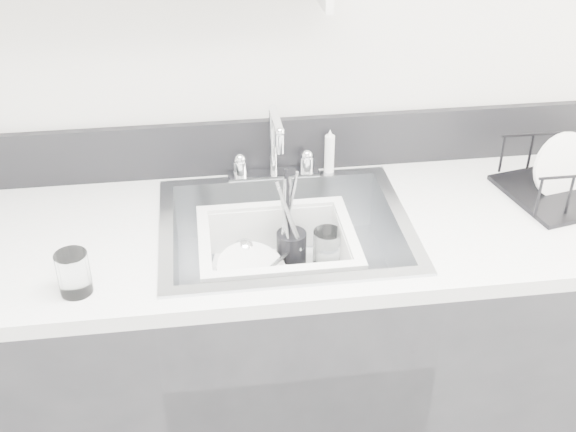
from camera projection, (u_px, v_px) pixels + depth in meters
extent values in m
cube|color=silver|center=(270.00, 43.00, 1.90)|extent=(3.50, 0.02, 2.60)
cube|color=#28282B|center=(286.00, 363.00, 2.11)|extent=(3.20, 0.62, 0.88)
cube|color=white|center=(285.00, 232.00, 1.86)|extent=(3.20, 0.62, 0.04)
cube|color=black|center=(272.00, 145.00, 2.06)|extent=(3.20, 0.02, 0.16)
cube|color=silver|center=(274.00, 175.00, 2.06)|extent=(0.26, 0.06, 0.02)
cylinder|color=silver|center=(240.00, 169.00, 2.03)|extent=(0.04, 0.04, 0.05)
cylinder|color=silver|center=(307.00, 164.00, 2.05)|extent=(0.04, 0.04, 0.05)
cylinder|color=silver|center=(273.00, 143.00, 2.00)|extent=(0.02, 0.02, 0.20)
cylinder|color=silver|center=(276.00, 119.00, 1.88)|extent=(0.02, 0.15, 0.02)
cylinder|color=white|center=(329.00, 152.00, 2.04)|extent=(0.03, 0.03, 0.14)
cylinder|color=white|center=(256.00, 284.00, 1.88)|extent=(0.20, 0.20, 0.01)
cylinder|color=white|center=(258.00, 279.00, 1.88)|extent=(0.19, 0.19, 0.01)
cylinder|color=white|center=(252.00, 272.00, 1.86)|extent=(0.22, 0.22, 0.08)
cylinder|color=black|center=(291.00, 249.00, 1.94)|extent=(0.08, 0.08, 0.10)
cylinder|color=silver|center=(286.00, 219.00, 1.90)|extent=(0.01, 0.05, 0.20)
cylinder|color=silver|center=(297.00, 225.00, 1.89)|extent=(0.02, 0.04, 0.18)
cylinder|color=black|center=(288.00, 213.00, 1.88)|extent=(0.01, 0.06, 0.22)
cylinder|color=white|center=(327.00, 249.00, 1.93)|extent=(0.08, 0.08, 0.11)
cylinder|color=white|center=(74.00, 273.00, 1.59)|extent=(0.08, 0.08, 0.10)
imported|color=white|center=(313.00, 283.00, 1.87)|extent=(0.12, 0.12, 0.03)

